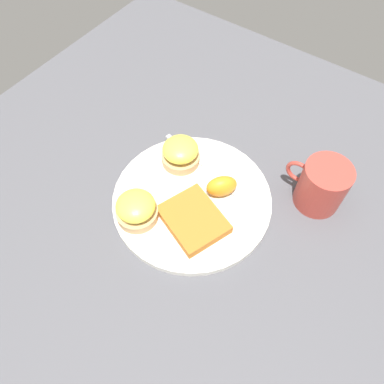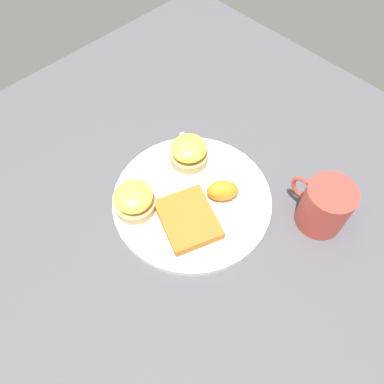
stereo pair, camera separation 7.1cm
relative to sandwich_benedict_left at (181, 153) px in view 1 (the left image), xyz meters
The scene contains 8 objects.
ground_plane 0.10m from the sandwich_benedict_left, 139.45° to the left, with size 1.10×1.10×0.00m, color #4C4C51.
plate 0.10m from the sandwich_benedict_left, 139.45° to the left, with size 0.31×0.31×0.01m, color silver.
sandwich_benedict_left is the anchor object (origin of this frame).
sandwich_benedict_right 0.15m from the sandwich_benedict_left, 94.10° to the left, with size 0.08×0.08×0.05m.
hashbrown_patty 0.15m from the sandwich_benedict_left, 135.24° to the left, with size 0.12×0.09×0.02m, color #B96823.
orange_wedge 0.11m from the sandwich_benedict_left, behind, with size 0.06×0.04×0.04m, color orange.
fork 0.06m from the sandwich_benedict_left, 164.80° to the right, with size 0.21×0.05×0.00m.
cup 0.28m from the sandwich_benedict_left, 162.80° to the right, with size 0.12×0.09×0.10m.
Camera 1 is at (-0.22, 0.31, 0.63)m, focal length 35.00 mm.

